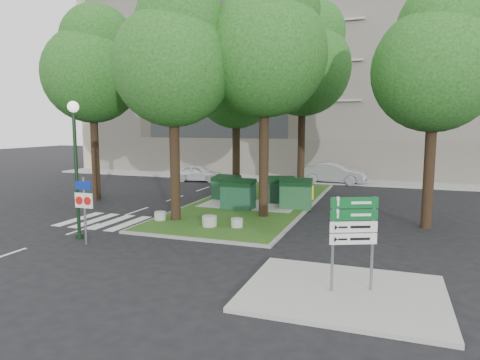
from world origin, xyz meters
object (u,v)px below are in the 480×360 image
at_px(tree_median_near_left, 175,54).
at_px(traffic_sign_pole, 84,202).
at_px(tree_median_near_right, 267,42).
at_px(tree_median_mid, 238,78).
at_px(tree_street_right, 438,58).
at_px(bollard_right, 237,223).
at_px(tree_median_far, 305,58).
at_px(dumpster_c, 281,190).
at_px(litter_bin, 310,192).
at_px(street_lamp, 75,153).
at_px(car_silver, 334,173).
at_px(directional_sign, 353,229).
at_px(bollard_mid, 209,221).
at_px(bollard_left, 160,216).
at_px(dumpster_a, 226,188).
at_px(car_white, 198,173).
at_px(tree_street_left, 93,65).
at_px(dumpster_d, 296,194).
at_px(dumpster_b, 238,194).

height_order(tree_median_near_left, traffic_sign_pole, tree_median_near_left).
height_order(tree_median_near_right, tree_median_mid, tree_median_near_right).
height_order(tree_street_right, bollard_right, tree_street_right).
height_order(tree_median_near_left, tree_median_far, tree_median_far).
bearing_deg(dumpster_c, litter_bin, 35.40).
relative_size(tree_street_right, traffic_sign_pole, 4.08).
distance_m(tree_median_near_left, tree_median_far, 10.24).
height_order(tree_median_mid, street_lamp, tree_median_mid).
bearing_deg(car_silver, litter_bin, -178.48).
bearing_deg(directional_sign, tree_median_near_left, 119.93).
xyz_separation_m(litter_bin, street_lamp, (-6.82, -10.99, 2.75)).
height_order(tree_street_right, bollard_mid, tree_street_right).
relative_size(tree_median_near_right, traffic_sign_pole, 4.64).
bearing_deg(bollard_left, litter_bin, 54.95).
bearing_deg(dumpster_a, car_white, 129.58).
relative_size(street_lamp, traffic_sign_pole, 2.10).
relative_size(tree_median_near_left, tree_median_mid, 1.05).
distance_m(litter_bin, car_silver, 7.99).
distance_m(tree_median_far, traffic_sign_pole, 16.31).
xyz_separation_m(tree_median_near_left, tree_median_mid, (0.50, 6.50, -0.34)).
distance_m(tree_median_near_right, traffic_sign_pole, 10.32).
xyz_separation_m(tree_street_right, bollard_right, (-7.51, -3.02, -6.69)).
relative_size(tree_median_near_right, tree_median_mid, 1.15).
bearing_deg(car_white, traffic_sign_pole, -174.05).
bearing_deg(tree_street_right, bollard_right, -158.10).
distance_m(tree_street_left, tree_street_right, 17.54).
xyz_separation_m(tree_median_far, dumpster_a, (-3.61, -3.85, -7.54)).
height_order(tree_street_left, tree_street_right, tree_street_left).
bearing_deg(bollard_mid, bollard_left, 171.80).
distance_m(tree_median_near_left, bollard_right, 7.65).
distance_m(bollard_left, litter_bin, 9.23).
height_order(dumpster_c, dumpster_d, dumpster_d).
relative_size(tree_street_right, litter_bin, 12.90).
bearing_deg(dumpster_b, bollard_mid, -87.26).
bearing_deg(traffic_sign_pole, car_silver, 71.09).
relative_size(tree_median_mid, car_white, 2.62).
height_order(dumpster_b, dumpster_d, dumpster_d).
bearing_deg(directional_sign, litter_bin, 81.28).
bearing_deg(litter_bin, dumpster_a, -161.63).
height_order(dumpster_b, bollard_right, dumpster_b).
height_order(tree_street_left, street_lamp, tree_street_left).
relative_size(tree_median_mid, bollard_mid, 16.40).
xyz_separation_m(dumpster_a, dumpster_d, (4.32, -1.28, 0.07)).
relative_size(tree_median_mid, dumpster_b, 6.17).
bearing_deg(tree_street_right, bollard_mid, -159.24).
height_order(directional_sign, car_white, directional_sign).
xyz_separation_m(dumpster_c, street_lamp, (-5.51, -9.49, 2.47)).
relative_size(tree_street_left, dumpster_b, 6.80).
bearing_deg(directional_sign, tree_median_mid, 97.74).
xyz_separation_m(tree_median_near_left, bollard_left, (-0.69, -0.40, -7.01)).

